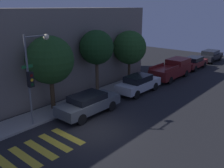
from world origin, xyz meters
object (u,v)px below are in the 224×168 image
(traffic_light_pole, at_px, (33,70))
(tree_near_corner, at_px, (50,60))
(sedan_tail_of_row, at_px, (210,56))
(tree_midblock, at_px, (97,48))
(sedan_middle, at_px, (139,83))
(sedan_far_end, at_px, (194,62))
(sedan_near_corner, at_px, (89,103))
(tree_far_end, at_px, (130,48))
(pickup_truck, at_px, (172,69))

(traffic_light_pole, xyz_separation_m, tree_near_corner, (2.03, 1.18, 0.08))
(sedan_tail_of_row, bearing_deg, tree_midblock, 172.78)
(sedan_middle, bearing_deg, sedan_far_end, -0.00)
(sedan_near_corner, bearing_deg, sedan_middle, 0.00)
(sedan_far_end, xyz_separation_m, tree_near_corner, (-18.48, 2.45, 2.87))
(traffic_light_pole, relative_size, tree_midblock, 1.05)
(sedan_far_end, bearing_deg, traffic_light_pole, 176.45)
(tree_far_end, bearing_deg, sedan_far_end, -14.46)
(traffic_light_pole, height_order, tree_near_corner, traffic_light_pole)
(pickup_truck, distance_m, tree_far_end, 5.37)
(sedan_far_end, height_order, tree_midblock, tree_midblock)
(sedan_middle, bearing_deg, sedan_near_corner, -180.00)
(sedan_near_corner, bearing_deg, sedan_tail_of_row, 0.00)
(tree_midblock, bearing_deg, sedan_middle, -43.95)
(sedan_middle, distance_m, pickup_truck, 6.00)
(traffic_light_pole, distance_m, tree_far_end, 11.07)
(tree_near_corner, relative_size, tree_midblock, 0.99)
(tree_midblock, distance_m, tree_far_end, 4.47)
(sedan_near_corner, relative_size, tree_far_end, 0.93)
(traffic_light_pole, xyz_separation_m, sedan_near_corner, (3.17, -1.27, -2.77))
(sedan_far_end, distance_m, tree_near_corner, 18.86)
(sedan_near_corner, bearing_deg, tree_near_corner, 114.93)
(sedan_middle, relative_size, tree_far_end, 0.90)
(pickup_truck, xyz_separation_m, sedan_tail_of_row, (10.80, 0.00, -0.15))
(sedan_middle, height_order, pickup_truck, pickup_truck)
(sedan_near_corner, height_order, pickup_truck, pickup_truck)
(traffic_light_pole, distance_m, sedan_middle, 9.60)
(traffic_light_pole, xyz_separation_m, tree_far_end, (11.00, 1.18, -0.15))
(pickup_truck, height_order, sedan_far_end, pickup_truck)
(sedan_middle, bearing_deg, tree_midblock, 136.05)
(sedan_near_corner, distance_m, sedan_tail_of_row, 22.74)
(traffic_light_pole, relative_size, pickup_truck, 1.02)
(tree_near_corner, height_order, tree_midblock, tree_midblock)
(sedan_middle, xyz_separation_m, pickup_truck, (6.00, -0.00, 0.14))
(sedan_tail_of_row, relative_size, tree_far_end, 0.94)
(sedan_near_corner, relative_size, tree_near_corner, 0.88)
(traffic_light_pole, bearing_deg, tree_midblock, 10.19)
(pickup_truck, relative_size, tree_far_end, 1.10)
(pickup_truck, bearing_deg, sedan_near_corner, 180.00)
(tree_near_corner, height_order, tree_far_end, tree_near_corner)
(sedan_middle, distance_m, tree_far_end, 4.04)
(tree_midblock, bearing_deg, sedan_far_end, -9.97)
(sedan_near_corner, xyz_separation_m, sedan_tail_of_row, (22.74, 0.00, 0.01))
(traffic_light_pole, relative_size, tree_far_end, 1.12)
(pickup_truck, bearing_deg, sedan_far_end, 0.00)
(tree_midblock, bearing_deg, sedan_near_corner, -144.20)
(sedan_near_corner, distance_m, tree_near_corner, 3.92)
(sedan_near_corner, bearing_deg, pickup_truck, -0.00)
(traffic_light_pole, height_order, sedan_tail_of_row, traffic_light_pole)
(traffic_light_pole, bearing_deg, sedan_tail_of_row, -2.81)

